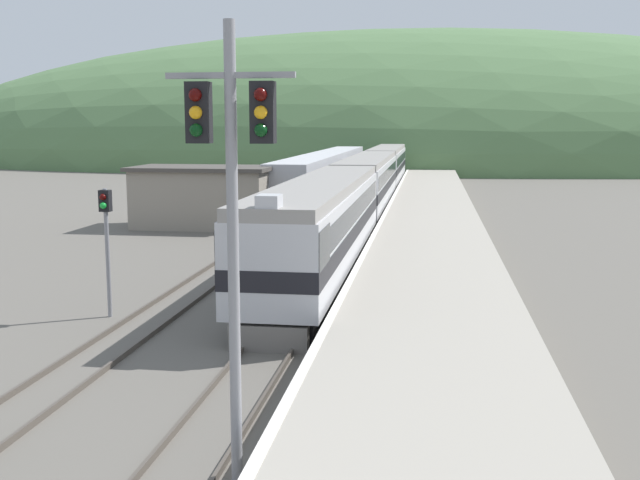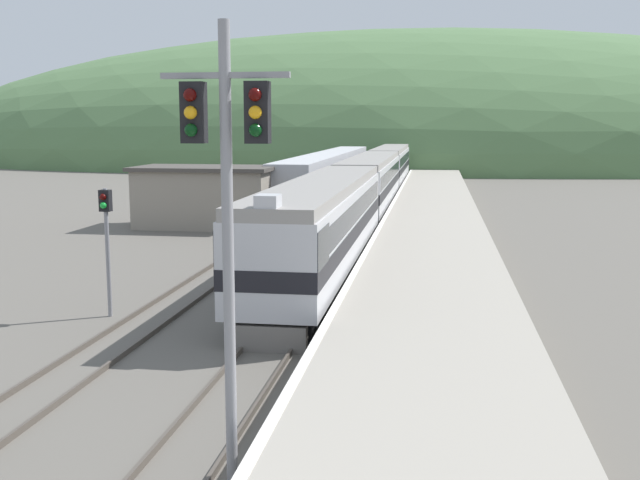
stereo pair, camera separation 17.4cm
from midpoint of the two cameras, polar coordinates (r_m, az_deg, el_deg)
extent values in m
cube|color=#4C443D|center=(77.85, 4.90, 4.13)|extent=(0.08, 180.00, 0.16)
cube|color=#4C443D|center=(77.76, 5.96, 4.11)|extent=(0.08, 180.00, 0.16)
cube|color=#4C443D|center=(78.29, 1.56, 4.19)|extent=(0.08, 180.00, 0.16)
cube|color=#4C443D|center=(78.12, 2.61, 4.17)|extent=(0.08, 180.00, 0.16)
cube|color=#9E9689|center=(57.71, 8.70, 2.86)|extent=(5.71, 140.00, 1.01)
cube|color=silver|center=(57.73, 6.00, 3.43)|extent=(0.24, 140.00, 0.01)
ellipsoid|color=#517547|center=(131.26, 6.83, 5.96)|extent=(180.88, 81.40, 43.87)
cube|color=gray|center=(47.39, -8.60, 3.13)|extent=(8.17, 4.45, 3.56)
cube|color=#47423D|center=(47.24, -8.65, 5.43)|extent=(8.67, 4.95, 0.24)
cube|color=black|center=(31.78, 0.43, -2.01)|extent=(2.40, 20.67, 0.85)
cube|color=#BCBCC1|center=(31.48, 0.44, 1.29)|extent=(2.93, 21.99, 2.84)
cube|color=black|center=(31.51, 0.44, 0.88)|extent=(2.96, 22.01, 0.62)
cube|color=black|center=(31.41, 0.44, 2.42)|extent=(2.95, 20.67, 0.85)
cube|color=gray|center=(31.31, 0.44, 4.23)|extent=(2.75, 21.99, 0.40)
cube|color=black|center=(21.78, -3.33, -0.44)|extent=(2.97, 2.20, 1.13)
cube|color=#BCBCC1|center=(20.95, -3.75, 2.97)|extent=(0.64, 0.80, 0.36)
cube|color=slate|center=(21.45, -3.79, -7.47)|extent=(2.28, 0.40, 0.77)
cube|color=black|center=(54.66, 3.98, 2.53)|extent=(2.40, 21.37, 0.85)
cube|color=#BCBCC1|center=(54.49, 4.00, 4.45)|extent=(2.93, 22.74, 2.84)
cube|color=black|center=(54.51, 4.00, 4.22)|extent=(2.96, 22.76, 0.62)
cube|color=black|center=(54.45, 4.01, 5.11)|extent=(2.95, 21.37, 0.85)
cube|color=gray|center=(54.39, 4.02, 6.15)|extent=(2.75, 22.74, 0.40)
cube|color=black|center=(78.14, 5.45, 4.40)|extent=(2.40, 21.37, 0.85)
cube|color=#BCBCC1|center=(78.02, 5.47, 5.75)|extent=(2.93, 22.74, 2.84)
cube|color=black|center=(78.04, 5.47, 5.58)|extent=(2.96, 22.76, 0.62)
cube|color=black|center=(77.99, 5.48, 6.20)|extent=(2.95, 21.37, 0.85)
cube|color=gray|center=(77.96, 5.49, 6.93)|extent=(2.75, 22.74, 0.40)
cube|color=black|center=(65.60, 0.78, 3.57)|extent=(2.46, 36.95, 0.80)
cube|color=#BCBCC1|center=(65.45, 0.78, 5.29)|extent=(2.90, 38.49, 3.13)
cylinder|color=gray|center=(12.93, -6.62, -1.70)|extent=(0.20, 0.20, 8.09)
cube|color=gray|center=(12.74, -6.87, 12.35)|extent=(2.20, 0.10, 0.10)
cube|color=black|center=(12.87, -9.21, 9.55)|extent=(0.40, 0.28, 1.02)
sphere|color=#3C0504|center=(12.72, -9.49, 10.85)|extent=(0.22, 0.22, 0.22)
sphere|color=orange|center=(12.71, -9.46, 9.56)|extent=(0.22, 0.22, 0.22)
sphere|color=black|center=(12.71, -9.42, 8.27)|extent=(0.22, 0.22, 0.22)
cube|color=black|center=(12.58, -4.37, 9.66)|extent=(0.40, 0.28, 1.02)
sphere|color=#3C0504|center=(12.42, -4.57, 10.99)|extent=(0.22, 0.22, 0.22)
sphere|color=orange|center=(12.41, -4.56, 9.67)|extent=(0.22, 0.22, 0.22)
sphere|color=black|center=(12.41, -4.54, 8.35)|extent=(0.22, 0.22, 0.22)
cylinder|color=gray|center=(25.78, -15.68, -0.97)|extent=(0.14, 0.14, 4.31)
cube|color=black|center=(25.55, -15.85, 2.90)|extent=(0.36, 0.28, 0.71)
sphere|color=#3C0504|center=(25.38, -16.02, 3.17)|extent=(0.22, 0.22, 0.22)
sphere|color=green|center=(25.41, -16.00, 2.55)|extent=(0.22, 0.22, 0.22)
camera|label=1|loc=(0.09, -89.81, 0.03)|focal=42.00mm
camera|label=2|loc=(0.09, 90.19, -0.03)|focal=42.00mm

